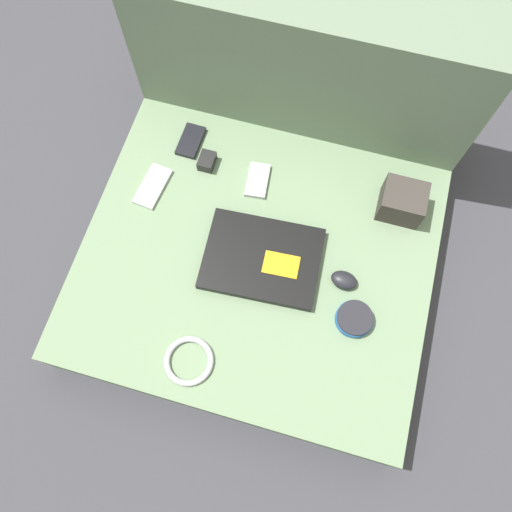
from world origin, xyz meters
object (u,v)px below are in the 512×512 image
speaker_puck (354,319)px  phone_black (153,186)px  laptop (262,259)px  phone_silver (191,141)px  camera_pouch (402,202)px  computer_mouse (344,279)px  phone_small (258,180)px  charger_brick (207,161)px

speaker_puck → phone_black: speaker_puck is taller
laptop → phone_silver: 0.41m
speaker_puck → camera_pouch: camera_pouch is taller
camera_pouch → speaker_puck: bearing=-99.0°
laptop → phone_black: 0.37m
phone_silver → camera_pouch: 0.60m
laptop → computer_mouse: size_ratio=4.30×
phone_black → camera_pouch: 0.67m
laptop → speaker_puck: 0.27m
phone_silver → camera_pouch: bearing=-3.1°
phone_silver → phone_black: (-0.05, -0.16, -0.00)m
computer_mouse → phone_silver: (-0.50, 0.29, -0.01)m
camera_pouch → phone_black: bearing=-169.9°
computer_mouse → speaker_puck: (0.05, -0.09, -0.00)m
laptop → phone_silver: (-0.29, 0.29, -0.01)m
speaker_puck → phone_small: bearing=137.2°
laptop → phone_black: bearing=156.6°
camera_pouch → laptop: bearing=-142.5°
computer_mouse → camera_pouch: (0.10, 0.24, 0.03)m
speaker_puck → charger_brick: charger_brick is taller
phone_black → camera_pouch: size_ratio=1.20×
phone_black → charger_brick: bearing=48.6°
computer_mouse → speaker_puck: bearing=-58.6°
phone_silver → phone_small: same height
computer_mouse → speaker_puck: size_ratio=0.78×
phone_small → camera_pouch: camera_pouch is taller
charger_brick → computer_mouse: bearing=-27.8°
phone_small → charger_brick: bearing=168.4°
computer_mouse → camera_pouch: size_ratio=0.64×
speaker_puck → phone_silver: speaker_puck is taller
laptop → phone_small: size_ratio=2.84×
phone_silver → charger_brick: charger_brick is taller
phone_silver → phone_small: 0.23m
speaker_puck → phone_small: speaker_puck is taller
computer_mouse → phone_small: (-0.29, 0.22, -0.01)m
computer_mouse → phone_small: computer_mouse is taller
laptop → camera_pouch: size_ratio=2.76×
computer_mouse → camera_pouch: camera_pouch is taller
speaker_puck → charger_brick: (-0.48, 0.32, 0.00)m
laptop → phone_black: (-0.34, 0.12, -0.01)m
phone_small → camera_pouch: bearing=-2.6°
phone_silver → camera_pouch: camera_pouch is taller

